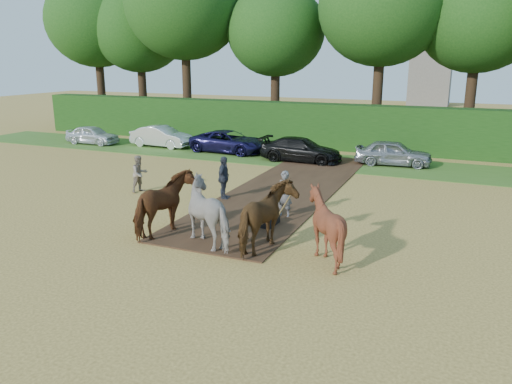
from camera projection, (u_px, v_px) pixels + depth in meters
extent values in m
plane|color=gold|center=(180.00, 232.00, 17.71)|extent=(120.00, 120.00, 0.00)
cube|color=#472D1C|center=(286.00, 189.00, 23.35)|extent=(4.50, 17.00, 0.05)
cube|color=#38601E|center=(302.00, 160.00, 30.14)|extent=(50.00, 5.00, 0.03)
cube|color=#14380F|center=(323.00, 126.00, 33.76)|extent=(46.00, 1.60, 3.00)
imported|color=tan|center=(140.00, 174.00, 22.77)|extent=(0.88, 0.99, 1.69)
imported|color=#292E37|center=(224.00, 178.00, 21.55)|extent=(0.58, 1.15, 1.90)
imported|color=brown|center=(165.00, 205.00, 17.10)|extent=(1.38, 2.68, 2.19)
imported|color=#B2A9A0|center=(214.00, 211.00, 16.40)|extent=(2.31, 2.02, 2.19)
imported|color=#56381B|center=(267.00, 218.00, 15.69)|extent=(1.38, 2.68, 2.19)
imported|color=#5F2917|center=(325.00, 226.00, 14.99)|extent=(1.92, 2.12, 2.19)
cube|color=black|center=(270.00, 222.00, 18.22)|extent=(0.44, 0.96, 0.36)
cube|color=brown|center=(263.00, 222.00, 17.64)|extent=(0.22, 1.46, 0.10)
cylinder|color=brown|center=(272.00, 207.00, 18.71)|extent=(0.13, 1.06, 0.77)
cylinder|color=brown|center=(283.00, 208.00, 18.51)|extent=(0.29, 1.05, 0.77)
imported|color=gray|center=(285.00, 194.00, 19.10)|extent=(0.70, 0.49, 1.83)
imported|color=silver|center=(92.00, 135.00, 35.48)|extent=(3.92, 1.62, 1.33)
imported|color=silver|center=(161.00, 137.00, 34.32)|extent=(4.48, 1.75, 1.45)
imported|color=#181543|center=(229.00, 142.00, 32.31)|extent=(5.28, 2.74, 1.42)
imported|color=black|center=(301.00, 150.00, 29.51)|extent=(4.90, 2.04, 1.41)
imported|color=gray|center=(393.00, 153.00, 28.42)|extent=(4.39, 2.05, 1.45)
cylinder|color=#382616|center=(102.00, 93.00, 43.96)|extent=(0.70, 0.70, 5.85)
ellipsoid|color=#163F11|center=(96.00, 21.00, 42.38)|extent=(8.40, 8.40, 7.73)
cylinder|color=#382616|center=(143.00, 97.00, 42.96)|extent=(0.70, 0.70, 5.40)
ellipsoid|color=#163F11|center=(139.00, 28.00, 41.49)|extent=(7.80, 7.80, 7.18)
cylinder|color=#382616|center=(187.00, 93.00, 40.04)|extent=(0.70, 0.70, 6.53)
ellipsoid|color=#163F11|center=(184.00, 4.00, 38.29)|extent=(9.20, 9.20, 8.46)
cylinder|color=#382616|center=(275.00, 103.00, 38.91)|extent=(0.70, 0.70, 5.17)
ellipsoid|color=#163F11|center=(276.00, 30.00, 37.51)|extent=(7.40, 7.40, 6.81)
cylinder|color=#382616|center=(377.00, 101.00, 34.89)|extent=(0.70, 0.70, 6.08)
ellipsoid|color=#163F11|center=(383.00, 6.00, 33.26)|extent=(8.60, 8.60, 7.91)
cylinder|color=#382616|center=(469.00, 106.00, 34.02)|extent=(0.70, 0.70, 5.62)
ellipsoid|color=#163F11|center=(479.00, 16.00, 32.51)|extent=(8.00, 8.00, 7.36)
cube|color=slate|center=(431.00, 69.00, 63.91)|extent=(5.00, 5.00, 9.00)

